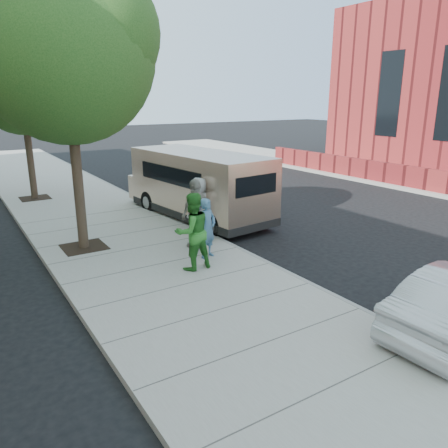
{
  "coord_description": "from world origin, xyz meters",
  "views": [
    {
      "loc": [
        -5.31,
        -9.85,
        4.31
      ],
      "look_at": [
        0.64,
        -0.53,
        1.1
      ],
      "focal_mm": 35.0,
      "sensor_mm": 36.0,
      "label": 1
    }
  ],
  "objects_px": {
    "van": "(198,184)",
    "person_striped_polo": "(196,213)",
    "tree_near": "(67,47)",
    "person_gray_shirt": "(199,206)",
    "person_officer": "(207,228)",
    "tree_far": "(22,83)",
    "parking_meter": "(197,214)",
    "person_green_shirt": "(192,232)"
  },
  "relations": [
    {
      "from": "tree_near",
      "to": "person_gray_shirt",
      "type": "bearing_deg",
      "value": -9.97
    },
    {
      "from": "tree_far",
      "to": "tree_near",
      "type": "bearing_deg",
      "value": -90.0
    },
    {
      "from": "tree_far",
      "to": "person_striped_polo",
      "type": "bearing_deg",
      "value": -73.61
    },
    {
      "from": "van",
      "to": "person_officer",
      "type": "height_order",
      "value": "van"
    },
    {
      "from": "tree_near",
      "to": "van",
      "type": "distance_m",
      "value": 6.38
    },
    {
      "from": "van",
      "to": "parking_meter",
      "type": "bearing_deg",
      "value": -125.71
    },
    {
      "from": "tree_far",
      "to": "person_striped_polo",
      "type": "height_order",
      "value": "tree_far"
    },
    {
      "from": "tree_near",
      "to": "person_officer",
      "type": "distance_m",
      "value": 5.87
    },
    {
      "from": "parking_meter",
      "to": "van",
      "type": "distance_m",
      "value": 4.04
    },
    {
      "from": "van",
      "to": "person_gray_shirt",
      "type": "bearing_deg",
      "value": -124.27
    },
    {
      "from": "tree_near",
      "to": "person_gray_shirt",
      "type": "relative_size",
      "value": 4.21
    },
    {
      "from": "parking_meter",
      "to": "person_gray_shirt",
      "type": "bearing_deg",
      "value": 71.49
    },
    {
      "from": "tree_far",
      "to": "parking_meter",
      "type": "bearing_deg",
      "value": -75.21
    },
    {
      "from": "van",
      "to": "person_striped_polo",
      "type": "distance_m",
      "value": 3.64
    },
    {
      "from": "tree_far",
      "to": "person_striped_polo",
      "type": "relative_size",
      "value": 3.27
    },
    {
      "from": "person_officer",
      "to": "parking_meter",
      "type": "bearing_deg",
      "value": 68.0
    },
    {
      "from": "tree_near",
      "to": "person_green_shirt",
      "type": "height_order",
      "value": "tree_near"
    },
    {
      "from": "van",
      "to": "person_officer",
      "type": "xyz_separation_m",
      "value": [
        -1.97,
        -4.06,
        -0.34
      ]
    },
    {
      "from": "person_gray_shirt",
      "to": "person_striped_polo",
      "type": "distance_m",
      "value": 1.32
    },
    {
      "from": "tree_near",
      "to": "person_officer",
      "type": "relative_size",
      "value": 4.65
    },
    {
      "from": "tree_near",
      "to": "person_striped_polo",
      "type": "relative_size",
      "value": 3.79
    },
    {
      "from": "parking_meter",
      "to": "person_officer",
      "type": "bearing_deg",
      "value": -75.8
    },
    {
      "from": "parking_meter",
      "to": "person_striped_polo",
      "type": "bearing_deg",
      "value": 76.08
    },
    {
      "from": "tree_far",
      "to": "person_green_shirt",
      "type": "bearing_deg",
      "value": -80.35
    },
    {
      "from": "tree_far",
      "to": "person_gray_shirt",
      "type": "bearing_deg",
      "value": -67.18
    },
    {
      "from": "parking_meter",
      "to": "person_officer",
      "type": "xyz_separation_m",
      "value": [
        0.01,
        -0.54,
        -0.28
      ]
    },
    {
      "from": "person_green_shirt",
      "to": "parking_meter",
      "type": "bearing_deg",
      "value": -126.73
    },
    {
      "from": "parking_meter",
      "to": "person_officer",
      "type": "distance_m",
      "value": 0.6
    },
    {
      "from": "person_officer",
      "to": "person_green_shirt",
      "type": "height_order",
      "value": "person_green_shirt"
    },
    {
      "from": "person_gray_shirt",
      "to": "tree_near",
      "type": "bearing_deg",
      "value": -26.68
    },
    {
      "from": "van",
      "to": "person_officer",
      "type": "distance_m",
      "value": 4.53
    },
    {
      "from": "tree_near",
      "to": "parking_meter",
      "type": "relative_size",
      "value": 5.03
    },
    {
      "from": "tree_far",
      "to": "person_officer",
      "type": "xyz_separation_m",
      "value": [
        2.57,
        -10.22,
        -3.92
      ]
    },
    {
      "from": "tree_far",
      "to": "van",
      "type": "distance_m",
      "value": 8.45
    },
    {
      "from": "person_officer",
      "to": "person_striped_polo",
      "type": "relative_size",
      "value": 0.82
    },
    {
      "from": "tree_near",
      "to": "person_striped_polo",
      "type": "xyz_separation_m",
      "value": [
        2.74,
        -1.72,
        -4.4
      ]
    },
    {
      "from": "person_green_shirt",
      "to": "tree_near",
      "type": "bearing_deg",
      "value": -62.27
    },
    {
      "from": "parking_meter",
      "to": "person_gray_shirt",
      "type": "relative_size",
      "value": 0.84
    },
    {
      "from": "tree_near",
      "to": "parking_meter",
      "type": "xyz_separation_m",
      "value": [
        2.56,
        -2.08,
        -4.31
      ]
    },
    {
      "from": "tree_near",
      "to": "parking_meter",
      "type": "distance_m",
      "value": 5.43
    },
    {
      "from": "tree_far",
      "to": "person_striped_polo",
      "type": "xyz_separation_m",
      "value": [
        2.74,
        -9.32,
        -3.74
      ]
    },
    {
      "from": "tree_near",
      "to": "van",
      "type": "height_order",
      "value": "tree_near"
    }
  ]
}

